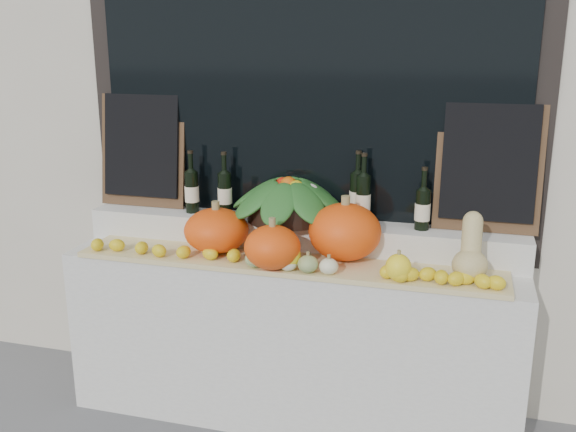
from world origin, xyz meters
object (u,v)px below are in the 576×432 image
Objects in this scene: pumpkin_left at (216,230)px; produce_bowl at (289,198)px; wine_bottle_tall at (357,196)px; butternut_squash at (471,253)px; pumpkin_right at (345,232)px.

produce_bowl is at bearing 33.43° from pumpkin_left.
butternut_squash is at bearing -29.99° from wine_bottle_tall.
pumpkin_right is 0.97× the size of wine_bottle_tall.
produce_bowl reaches higher than butternut_squash.
butternut_squash is 0.68m from wine_bottle_tall.
produce_bowl is 1.78× the size of wine_bottle_tall.
butternut_squash is 0.81× the size of wine_bottle_tall.
pumpkin_left is at bearing 177.87° from butternut_squash.
butternut_squash is at bearing -10.36° from pumpkin_right.
pumpkin_right is at bearing 5.51° from pumpkin_left.
pumpkin_left is at bearing -174.49° from pumpkin_right.
wine_bottle_tall is (0.02, 0.22, 0.13)m from pumpkin_right.
produce_bowl is at bearing -168.03° from wine_bottle_tall.
pumpkin_right is at bearing 169.64° from butternut_squash.
produce_bowl reaches higher than pumpkin_left.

